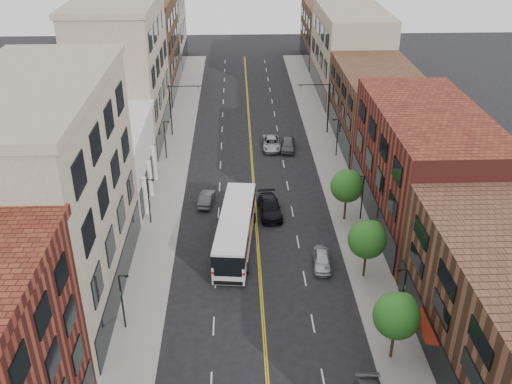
{
  "coord_description": "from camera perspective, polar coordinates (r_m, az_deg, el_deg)",
  "views": [
    {
      "loc": [
        -1.88,
        -27.24,
        31.09
      ],
      "look_at": [
        -0.12,
        21.28,
        5.0
      ],
      "focal_mm": 40.0,
      "sensor_mm": 36.0,
      "label": 1
    }
  ],
  "objects": [
    {
      "name": "bldg_r_far_c",
      "position": [
        117.62,
        7.48,
        15.46
      ],
      "size": [
        10.0,
        18.0,
        11.0
      ],
      "primitive_type": "cube",
      "color": "brown",
      "rests_on": "ground"
    },
    {
      "name": "lamp_r_3",
      "position": [
        74.0,
        8.1,
        5.63
      ],
      "size": [
        0.81,
        0.55,
        5.05
      ],
      "color": "black",
      "rests_on": "sidewalk_right"
    },
    {
      "name": "bldg_l_tanoffice",
      "position": [
        48.33,
        -20.05,
        -0.81
      ],
      "size": [
        10.0,
        22.0,
        18.0
      ],
      "primitive_type": "cube",
      "color": "gray",
      "rests_on": "ground"
    },
    {
      "name": "bldg_l_far_c",
      "position": [
        116.17,
        -9.99,
        17.4
      ],
      "size": [
        10.0,
        16.0,
        20.0
      ],
      "primitive_type": "cube",
      "color": "gray",
      "rests_on": "ground"
    },
    {
      "name": "signal_mast_left",
      "position": [
        80.19,
        -8.06,
        8.72
      ],
      "size": [
        4.49,
        0.18,
        7.2
      ],
      "color": "black",
      "rests_on": "sidewalk_left"
    },
    {
      "name": "tree_r_1",
      "position": [
        42.83,
        13.97,
        -11.78
      ],
      "size": [
        3.4,
        3.4,
        5.59
      ],
      "color": "black",
      "rests_on": "sidewalk_right"
    },
    {
      "name": "bldg_l_white",
      "position": [
        65.99,
        -15.15,
        2.98
      ],
      "size": [
        10.0,
        14.0,
        8.0
      ],
      "primitive_type": "cube",
      "color": "silver",
      "rests_on": "ground"
    },
    {
      "name": "city_bus",
      "position": [
        55.1,
        -2.06,
        -3.63
      ],
      "size": [
        4.32,
        13.65,
        3.45
      ],
      "rotation": [
        0.0,
        0.0,
        -0.1
      ],
      "color": "silver",
      "rests_on": "ground"
    },
    {
      "name": "car_lane_behind",
      "position": [
        63.16,
        -4.98,
        -0.66
      ],
      "size": [
        1.91,
        4.2,
        1.34
      ],
      "primitive_type": "imported",
      "rotation": [
        0.0,
        0.0,
        3.02
      ],
      "color": "#45454A",
      "rests_on": "ground"
    },
    {
      "name": "car_lane_b",
      "position": [
        76.61,
        1.55,
        4.89
      ],
      "size": [
        2.53,
        5.24,
        1.44
      ],
      "primitive_type": "imported",
      "rotation": [
        0.0,
        0.0,
        -0.03
      ],
      "color": "#A0A2A7",
      "rests_on": "ground"
    },
    {
      "name": "bldg_l_far_a",
      "position": [
        79.86,
        -13.18,
        11.47
      ],
      "size": [
        10.0,
        20.0,
        18.0
      ],
      "primitive_type": "cube",
      "color": "gray",
      "rests_on": "ground"
    },
    {
      "name": "bldg_r_far_b",
      "position": [
        98.13,
        9.34,
        13.68
      ],
      "size": [
        10.0,
        22.0,
        14.0
      ],
      "primitive_type": "cube",
      "color": "gray",
      "rests_on": "ground"
    },
    {
      "name": "car_lane_c",
      "position": [
        76.17,
        3.22,
        4.75
      ],
      "size": [
        2.34,
        4.68,
        1.53
      ],
      "primitive_type": "imported",
      "rotation": [
        0.0,
        0.0,
        -0.12
      ],
      "color": "#4B4C50",
      "rests_on": "ground"
    },
    {
      "name": "tree_r_2",
      "position": [
        50.6,
        11.16,
        -4.55
      ],
      "size": [
        3.4,
        3.4,
        5.59
      ],
      "color": "black",
      "rests_on": "sidewalk_right"
    },
    {
      "name": "bldg_r_far_a",
      "position": [
        79.09,
        11.98,
        8.37
      ],
      "size": [
        10.0,
        20.0,
        10.0
      ],
      "primitive_type": "cube",
      "color": "brown",
      "rests_on": "ground"
    },
    {
      "name": "lamp_r_1",
      "position": [
        46.87,
        14.47,
        -9.68
      ],
      "size": [
        0.81,
        0.55,
        5.05
      ],
      "color": "black",
      "rests_on": "sidewalk_right"
    },
    {
      "name": "car_parked_far",
      "position": [
        53.25,
        6.64,
        -6.76
      ],
      "size": [
        2.03,
        4.25,
        1.4
      ],
      "primitive_type": "imported",
      "rotation": [
        0.0,
        0.0,
        -0.09
      ],
      "color": "#ACAEB4",
      "rests_on": "ground"
    },
    {
      "name": "signal_mast_right",
      "position": [
        80.67,
        6.78,
        8.92
      ],
      "size": [
        4.49,
        0.18,
        7.2
      ],
      "color": "black",
      "rests_on": "sidewalk_right"
    },
    {
      "name": "bldg_l_far_b",
      "position": [
        99.27,
        -11.12,
        14.0
      ],
      "size": [
        10.0,
        20.0,
        15.0
      ],
      "primitive_type": "cube",
      "color": "brown",
      "rests_on": "ground"
    },
    {
      "name": "bldg_r_mid",
      "position": [
        60.09,
        16.45,
        2.35
      ],
      "size": [
        10.0,
        22.0,
        12.0
      ],
      "primitive_type": "cube",
      "color": "#581E17",
      "rests_on": "ground"
    },
    {
      "name": "sidewalk_left",
      "position": [
        70.01,
        -8.53,
        1.62
      ],
      "size": [
        4.0,
        110.0,
        0.15
      ],
      "primitive_type": "cube",
      "color": "gray",
      "rests_on": "ground"
    },
    {
      "name": "lamp_l_1",
      "position": [
        45.99,
        -13.22,
        -10.34
      ],
      "size": [
        0.81,
        0.55,
        5.05
      ],
      "color": "black",
      "rests_on": "sidewalk_left"
    },
    {
      "name": "lamp_l_2",
      "position": [
        59.15,
        -10.65,
        -0.67
      ],
      "size": [
        0.81,
        0.55,
        5.05
      ],
      "color": "black",
      "rests_on": "sidewalk_left"
    },
    {
      "name": "lamp_l_3",
      "position": [
        73.44,
        -9.06,
        5.38
      ],
      "size": [
        0.81,
        0.55,
        5.05
      ],
      "color": "black",
      "rests_on": "sidewalk_left"
    },
    {
      "name": "sidewalk_right",
      "position": [
        70.55,
        7.83,
        1.89
      ],
      "size": [
        4.0,
        110.0,
        0.15
      ],
      "primitive_type": "cube",
      "color": "gray",
      "rests_on": "ground"
    },
    {
      "name": "car_lane_a",
      "position": [
        60.94,
        1.37,
        -1.55
      ],
      "size": [
        2.75,
        5.77,
        1.62
      ],
      "primitive_type": "imported",
      "rotation": [
        0.0,
        0.0,
        0.09
      ],
      "color": "black",
      "rests_on": "ground"
    },
    {
      "name": "tree_r_3",
      "position": [
        59.05,
        9.16,
        0.69
      ],
      "size": [
        3.4,
        3.4,
        5.59
      ],
      "color": "black",
      "rests_on": "sidewalk_right"
    },
    {
      "name": "lamp_r_2",
      "position": [
        59.84,
        10.56,
        -0.3
      ],
      "size": [
        0.81,
        0.55,
        5.05
      ],
      "color": "black",
      "rests_on": "sidewalk_right"
    }
  ]
}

